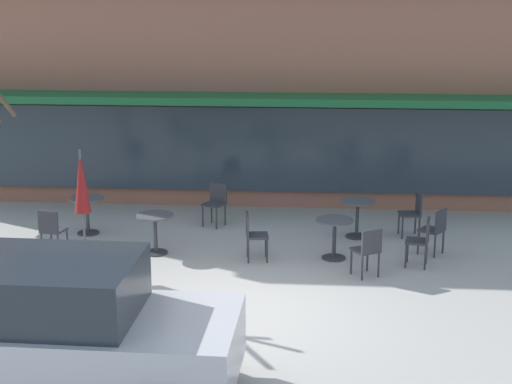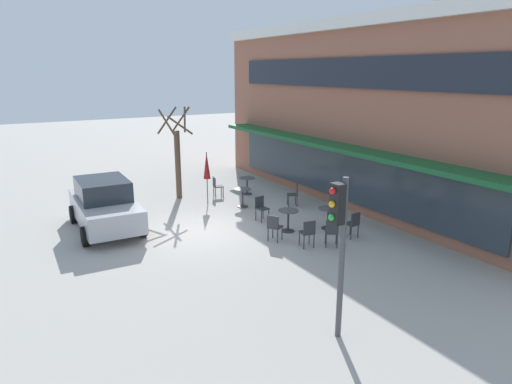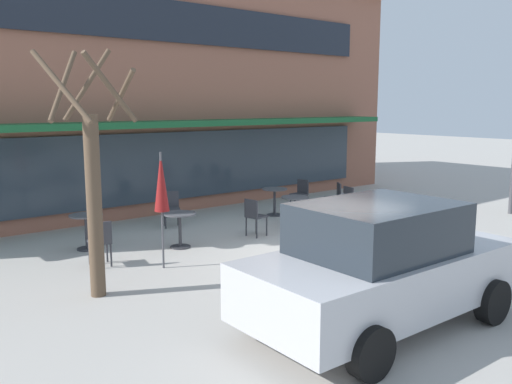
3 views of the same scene
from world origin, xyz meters
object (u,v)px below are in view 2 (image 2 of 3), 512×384
object	(u,v)px
cafe_chair_2	(332,231)
cafe_table_by_tree	(288,217)
cafe_table_mid_patio	(247,183)
street_tree	(177,156)
patio_umbrella_green_folded	(207,166)
cafe_table_streetside	(243,195)
cafe_chair_6	(274,226)
traffic_light_pole	(339,233)
cafe_chair_4	(217,185)
cafe_chair_3	(308,232)
cafe_chair_5	(353,223)
cafe_chair_0	(294,193)
parked_sedan	(105,205)
cafe_table_near_wall	(328,215)
cafe_chair_1	(261,207)

from	to	relation	value
cafe_chair_2	cafe_table_by_tree	bearing A→B (deg)	-169.14
cafe_table_mid_patio	street_tree	distance (m)	3.28
patio_umbrella_green_folded	street_tree	size ratio (longest dim) A/B	0.56
cafe_table_streetside	cafe_chair_6	distance (m)	4.02
cafe_table_streetside	traffic_light_pole	xyz separation A→B (m)	(9.19, -2.84, 1.78)
cafe_chair_4	cafe_chair_2	bearing A→B (deg)	4.54
cafe_table_by_tree	cafe_chair_3	xyz separation A→B (m)	(1.54, -0.31, 0.01)
cafe_chair_5	traffic_light_pole	size ratio (longest dim) A/B	0.26
cafe_table_by_tree	cafe_table_mid_patio	world-z (taller)	same
cafe_chair_6	cafe_chair_5	bearing A→B (deg)	66.25
cafe_table_mid_patio	cafe_chair_0	bearing A→B (deg)	17.38
cafe_chair_0	parked_sedan	size ratio (longest dim) A/B	0.21
cafe_chair_5	street_tree	world-z (taller)	street_tree
cafe_chair_3	traffic_light_pole	xyz separation A→B (m)	(4.30, -2.49, 1.77)
cafe_table_near_wall	cafe_chair_4	size ratio (longest dim) A/B	0.85
cafe_chair_1	cafe_chair_5	world-z (taller)	same
cafe_table_mid_patio	cafe_chair_4	bearing A→B (deg)	-101.57
cafe_table_by_tree	cafe_chair_3	size ratio (longest dim) A/B	0.85
patio_umbrella_green_folded	traffic_light_pole	bearing A→B (deg)	-9.76
street_tree	cafe_chair_3	bearing A→B (deg)	10.43
cafe_table_mid_patio	parked_sedan	world-z (taller)	parked_sedan
cafe_chair_4	cafe_chair_1	bearing A→B (deg)	0.16
street_tree	cafe_table_streetside	bearing A→B (deg)	33.70
cafe_table_near_wall	cafe_chair_4	distance (m)	5.94
cafe_chair_2	cafe_table_mid_patio	bearing A→B (deg)	173.36
cafe_chair_4	traffic_light_pole	xyz separation A→B (m)	(11.10, -2.59, 1.77)
street_tree	cafe_chair_5	bearing A→B (deg)	22.67
patio_umbrella_green_folded	traffic_light_pole	size ratio (longest dim) A/B	0.65
cafe_chair_0	cafe_chair_5	distance (m)	4.08
patio_umbrella_green_folded	cafe_chair_5	xyz separation A→B (m)	(5.98, 2.51, -1.10)
cafe_chair_4	cafe_chair_6	xyz separation A→B (m)	(5.81, -0.72, 0.00)
cafe_table_by_tree	street_tree	size ratio (longest dim) A/B	0.19
cafe_chair_0	cafe_chair_6	distance (m)	4.15
cafe_table_near_wall	street_tree	xyz separation A→B (m)	(-6.43, -3.02, 1.32)
cafe_table_by_tree	cafe_chair_2	distance (m)	1.92
cafe_chair_0	traffic_light_pole	bearing A→B (deg)	-29.79
cafe_chair_1	street_tree	bearing A→B (deg)	-161.54
parked_sedan	traffic_light_pole	xyz separation A→B (m)	(9.24, 2.55, 1.42)
cafe_chair_5	traffic_light_pole	world-z (taller)	traffic_light_pole
cafe_table_by_tree	street_tree	world-z (taller)	street_tree
cafe_chair_1	parked_sedan	xyz separation A→B (m)	(-1.91, -5.15, 0.35)
cafe_chair_1	cafe_chair_6	world-z (taller)	same
cafe_table_by_tree	cafe_chair_1	bearing A→B (deg)	-172.53
cafe_table_near_wall	cafe_chair_3	distance (m)	1.96
traffic_light_pole	patio_umbrella_green_folded	bearing A→B (deg)	170.24
cafe_table_near_wall	cafe_chair_2	world-z (taller)	cafe_chair_2
cafe_chair_1	traffic_light_pole	bearing A→B (deg)	-19.52
cafe_chair_4	cafe_chair_5	size ratio (longest dim) A/B	1.00
cafe_table_near_wall	parked_sedan	bearing A→B (deg)	-120.16
patio_umbrella_green_folded	cafe_chair_4	distance (m)	1.64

